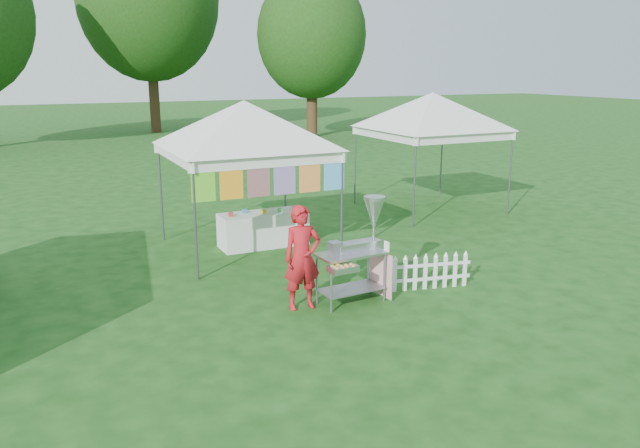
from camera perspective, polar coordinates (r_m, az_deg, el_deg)
ground at (r=9.82m, az=0.19°, el=-7.53°), size 120.00×120.00×0.00m
canopy_main at (r=12.38m, az=-6.97°, el=11.10°), size 4.24×4.24×3.45m
canopy_right at (r=16.26m, az=10.28°, el=11.72°), size 4.24×4.24×3.45m
tree_mid at (r=37.04m, az=-15.45°, el=19.15°), size 7.60×7.60×11.52m
tree_right at (r=33.32m, az=-0.76°, el=16.87°), size 5.60×5.60×8.42m
donut_cart at (r=9.76m, az=3.78°, el=-1.62°), size 1.19×0.89×1.66m
vendor at (r=9.50m, az=-1.64°, el=-3.10°), size 0.61×0.42×1.62m
picket_fence at (r=10.59m, az=9.60°, el=-4.43°), size 1.59×0.36×0.56m
display_table at (r=13.00m, az=-5.21°, el=-0.47°), size 1.80×0.70×0.71m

